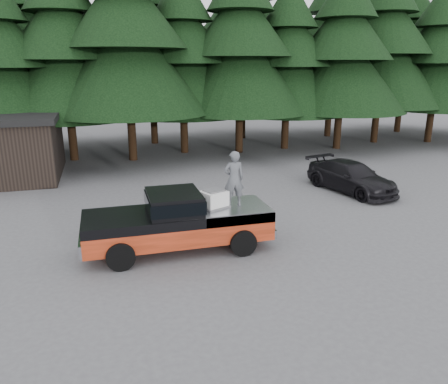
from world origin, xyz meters
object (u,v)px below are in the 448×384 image
object	(u,v)px
air_compressor	(214,200)
parked_car	(351,177)
man_on_bed	(234,179)
pickup_truck	(178,230)

from	to	relation	value
air_compressor	parked_car	bearing A→B (deg)	5.93
man_on_bed	parked_car	bearing A→B (deg)	-144.54
pickup_truck	air_compressor	distance (m)	1.50
man_on_bed	pickup_truck	bearing A→B (deg)	2.05
air_compressor	man_on_bed	size ratio (longest dim) A/B	0.42
pickup_truck	air_compressor	world-z (taller)	air_compressor
pickup_truck	man_on_bed	size ratio (longest dim) A/B	3.34
air_compressor	parked_car	size ratio (longest dim) A/B	0.16
man_on_bed	parked_car	world-z (taller)	man_on_bed
pickup_truck	parked_car	xyz separation A→B (m)	(8.88, 4.40, 0.02)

